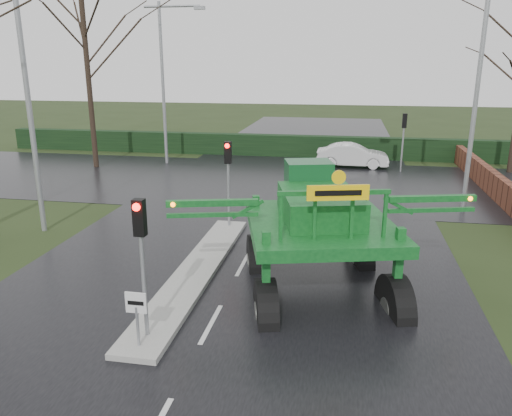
% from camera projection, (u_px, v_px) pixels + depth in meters
% --- Properties ---
extents(ground, '(140.00, 140.00, 0.00)m').
position_uv_depth(ground, '(211.00, 325.00, 12.72)').
color(ground, black).
rests_on(ground, ground).
extents(road_main, '(14.00, 80.00, 0.02)m').
position_uv_depth(road_main, '(271.00, 213.00, 22.16)').
color(road_main, black).
rests_on(road_main, ground).
extents(road_cross, '(80.00, 12.00, 0.02)m').
position_uv_depth(road_cross, '(287.00, 182.00, 27.83)').
color(road_cross, black).
rests_on(road_cross, ground).
extents(median_island, '(1.20, 10.00, 0.16)m').
position_uv_depth(median_island, '(196.00, 271.00, 15.76)').
color(median_island, gray).
rests_on(median_island, ground).
extents(hedge_row, '(44.00, 0.90, 1.50)m').
position_uv_depth(hedge_row, '(301.00, 146.00, 35.17)').
color(hedge_row, black).
rests_on(hedge_row, ground).
extents(brick_wall, '(0.40, 20.00, 1.20)m').
position_uv_depth(brick_wall, '(488.00, 179.00, 25.85)').
color(brick_wall, '#592D1E').
rests_on(brick_wall, ground).
extents(keep_left_sign, '(0.50, 0.07, 1.35)m').
position_uv_depth(keep_left_sign, '(137.00, 310.00, 11.23)').
color(keep_left_sign, gray).
rests_on(keep_left_sign, ground).
extents(traffic_signal_near, '(0.26, 0.33, 3.52)m').
position_uv_depth(traffic_signal_near, '(141.00, 239.00, 11.27)').
color(traffic_signal_near, gray).
rests_on(traffic_signal_near, ground).
extents(traffic_signal_mid, '(0.26, 0.33, 3.52)m').
position_uv_depth(traffic_signal_mid, '(228.00, 166.00, 19.29)').
color(traffic_signal_mid, gray).
rests_on(traffic_signal_mid, ground).
extents(traffic_signal_far, '(0.26, 0.33, 3.52)m').
position_uv_depth(traffic_signal_far, '(404.00, 129.00, 29.77)').
color(traffic_signal_far, gray).
rests_on(traffic_signal_far, ground).
extents(street_light_left_near, '(3.85, 0.30, 10.00)m').
position_uv_depth(street_light_left_near, '(33.00, 75.00, 18.12)').
color(street_light_left_near, gray).
rests_on(street_light_left_near, ground).
extents(street_light_right, '(3.85, 0.30, 10.00)m').
position_uv_depth(street_light_right, '(471.00, 73.00, 20.96)').
color(street_light_right, gray).
rests_on(street_light_right, ground).
extents(street_light_left_far, '(3.85, 0.30, 10.00)m').
position_uv_depth(street_light_left_far, '(167.00, 70.00, 31.34)').
color(street_light_left_far, gray).
rests_on(street_light_left_far, ground).
extents(tree_left_far, '(7.70, 7.70, 13.26)m').
position_uv_depth(tree_left_far, '(86.00, 50.00, 29.87)').
color(tree_left_far, black).
rests_on(tree_left_far, ground).
extents(crop_sprayer, '(8.51, 6.28, 4.89)m').
position_uv_depth(crop_sprayer, '(265.00, 229.00, 12.82)').
color(crop_sprayer, black).
rests_on(crop_sprayer, ground).
extents(white_sedan, '(4.49, 1.57, 1.48)m').
position_uv_depth(white_sedan, '(352.00, 167.00, 31.87)').
color(white_sedan, silver).
rests_on(white_sedan, ground).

